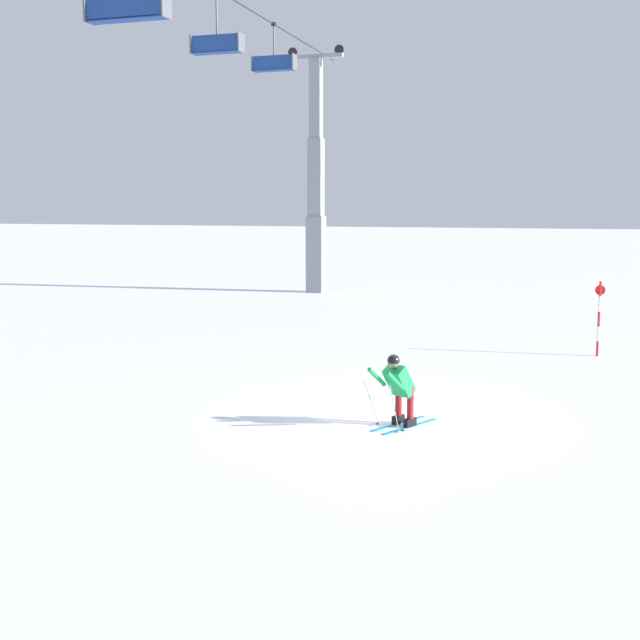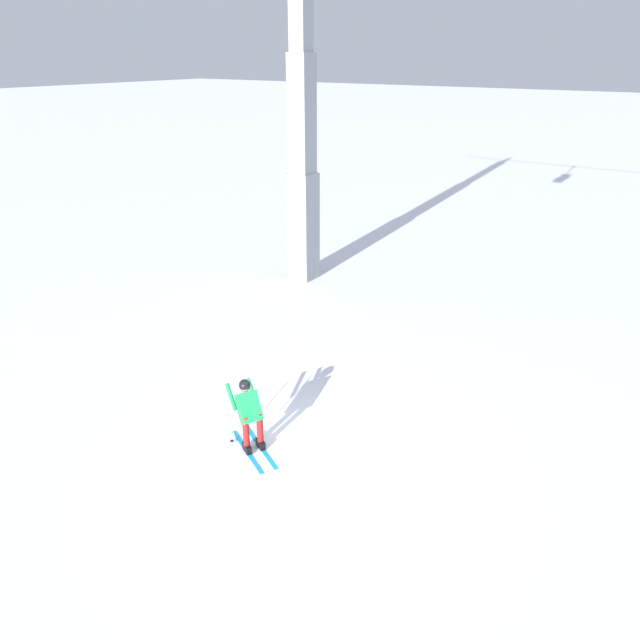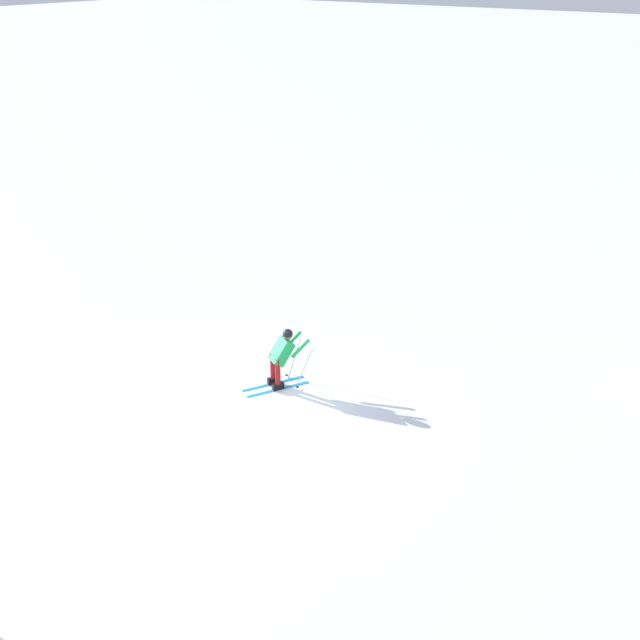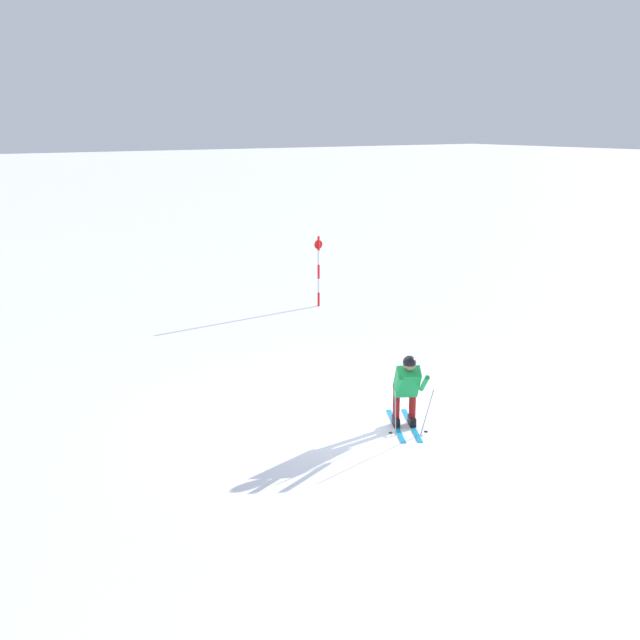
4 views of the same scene
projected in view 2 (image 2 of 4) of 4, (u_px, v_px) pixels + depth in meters
ground_plane at (312, 450)px, 12.20m from camera, size 260.00×260.00×0.00m
skier_carving_main at (249, 410)px, 12.01m from camera, size 1.70×1.26×1.60m
lift_tower_near at (302, 139)px, 19.51m from camera, size 0.83×2.51×11.67m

